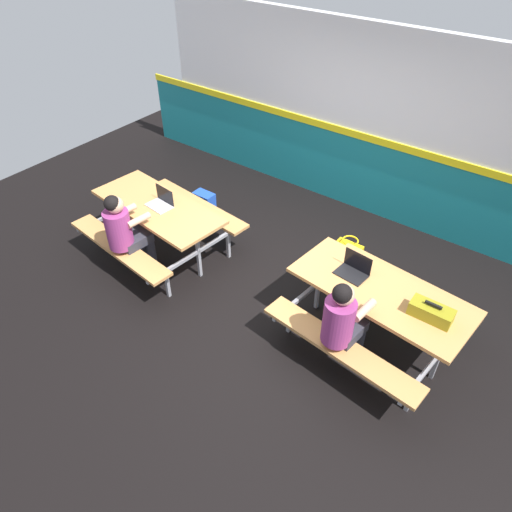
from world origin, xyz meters
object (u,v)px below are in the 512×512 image
object	(u,v)px
picnic_table_right	(378,302)
tote_bag_bright	(348,255)
laptop_silver	(161,202)
laptop_dark	(353,270)
toolbox_grey	(431,312)
backpack_dark	(205,206)
picnic_table_left	(159,216)
student_further	(343,320)
student_nearer	(125,229)

from	to	relation	value
picnic_table_right	tote_bag_bright	size ratio (longest dim) A/B	4.41
laptop_silver	laptop_dark	distance (m)	2.55
toolbox_grey	backpack_dark	xyz separation A→B (m)	(-3.51, 0.73, -0.60)
toolbox_grey	picnic_table_left	bearing A→B (deg)	-176.99
picnic_table_left	toolbox_grey	size ratio (longest dim) A/B	4.74
picnic_table_left	picnic_table_right	distance (m)	2.94
picnic_table_left	backpack_dark	size ratio (longest dim) A/B	4.31
picnic_table_right	student_further	size ratio (longest dim) A/B	1.57
picnic_table_right	backpack_dark	xyz separation A→B (m)	(-2.98, 0.68, -0.36)
laptop_silver	toolbox_grey	size ratio (longest dim) A/B	0.85
student_nearer	laptop_dark	bearing A→B (deg)	19.00
laptop_silver	laptop_dark	size ratio (longest dim) A/B	1.00
student_nearer	toolbox_grey	distance (m)	3.50
laptop_dark	student_further	bearing A→B (deg)	-70.22
student_nearer	tote_bag_bright	distance (m)	2.78
picnic_table_left	toolbox_grey	world-z (taller)	toolbox_grey
laptop_dark	tote_bag_bright	world-z (taller)	laptop_dark
laptop_silver	laptop_dark	bearing A→B (deg)	6.31
student_nearer	backpack_dark	xyz separation A→B (m)	(-0.09, 1.48, -0.49)
tote_bag_bright	student_nearer	bearing A→B (deg)	-140.00
student_further	laptop_dark	world-z (taller)	student_further
picnic_table_left	picnic_table_right	bearing A→B (deg)	4.65
picnic_table_left	backpack_dark	xyz separation A→B (m)	(-0.05, 0.91, -0.36)
picnic_table_left	laptop_dark	world-z (taller)	laptop_dark
student_further	laptop_silver	world-z (taller)	student_further
picnic_table_right	student_nearer	bearing A→B (deg)	-164.50
picnic_table_left	toolbox_grey	xyz separation A→B (m)	(3.46, 0.18, 0.24)
laptop_silver	tote_bag_bright	distance (m)	2.46
laptop_dark	student_nearer	bearing A→B (deg)	-161.00
student_nearer	toolbox_grey	world-z (taller)	student_nearer
laptop_silver	tote_bag_bright	bearing A→B (deg)	29.15
picnic_table_right	student_nearer	distance (m)	3.00
backpack_dark	tote_bag_bright	xyz separation A→B (m)	(2.18, 0.28, -0.02)
picnic_table_right	laptop_dark	bearing A→B (deg)	167.84
student_further	toolbox_grey	xyz separation A→B (m)	(0.65, 0.49, 0.10)
picnic_table_left	student_nearer	distance (m)	0.58
picnic_table_right	student_nearer	xyz separation A→B (m)	(-2.89, -0.80, 0.13)
student_further	laptop_silver	bearing A→B (deg)	172.95
tote_bag_bright	toolbox_grey	bearing A→B (deg)	-37.39
laptop_silver	student_further	bearing A→B (deg)	-7.05
picnic_table_left	laptop_silver	size ratio (longest dim) A/B	5.55
student_further	backpack_dark	distance (m)	3.15
laptop_dark	tote_bag_bright	bearing A→B (deg)	117.07
toolbox_grey	student_further	bearing A→B (deg)	-143.03
picnic_table_left	laptop_dark	size ratio (longest dim) A/B	5.55
student_further	laptop_dark	distance (m)	0.67
student_nearer	backpack_dark	world-z (taller)	student_nearer
laptop_dark	toolbox_grey	world-z (taller)	laptop_dark
picnic_table_left	student_nearer	size ratio (longest dim) A/B	1.57
laptop_silver	picnic_table_right	bearing A→B (deg)	4.09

